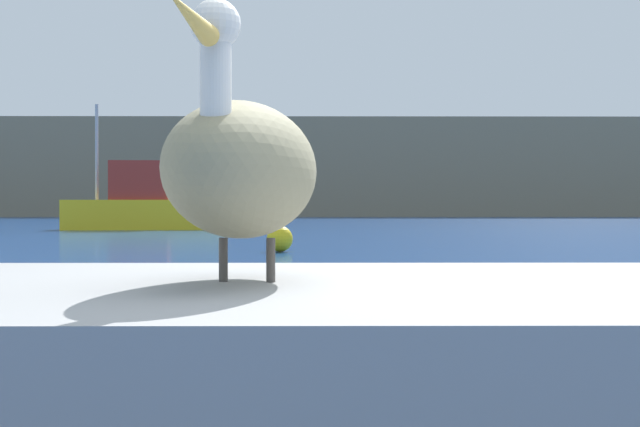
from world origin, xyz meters
TOP-DOWN VIEW (x-y plane):
  - hillside_backdrop at (0.00, 71.39)m, footprint 140.00×11.72m
  - pier_dock at (-0.86, -0.16)m, footprint 3.74×2.03m
  - pelican at (-0.86, -0.17)m, footprint 0.60×1.35m
  - fishing_boat_yellow at (-6.95, 29.91)m, footprint 6.12×2.12m
  - mooring_buoy at (-1.28, 14.13)m, footprint 0.51×0.51m

SIDE VIEW (x-z plane):
  - mooring_buoy at x=-1.28m, z-range 0.00..0.51m
  - pier_dock at x=-0.86m, z-range 0.00..0.66m
  - fishing_boat_yellow at x=-6.95m, z-range -1.42..3.25m
  - pelican at x=-0.86m, z-range 0.61..1.45m
  - hillside_backdrop at x=0.00m, z-range 0.00..7.85m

